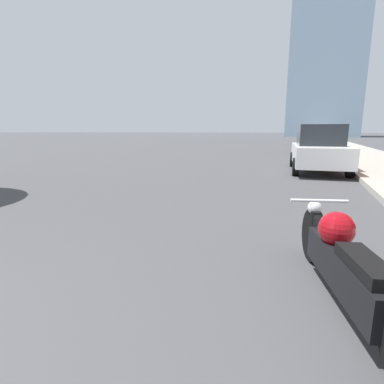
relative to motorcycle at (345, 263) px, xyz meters
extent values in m
cube|color=#9E998E|center=(2.89, 36.83, -0.31)|extent=(3.39, 240.00, 0.15)
cylinder|color=black|center=(-0.23, 0.88, -0.08)|extent=(0.25, 0.62, 0.62)
cube|color=black|center=(0.01, -0.04, -0.05)|extent=(0.60, 1.47, 0.32)
sphere|color=#9E0C14|center=(-0.06, 0.24, 0.23)|extent=(0.33, 0.33, 0.33)
cube|color=black|center=(0.09, -0.35, 0.15)|extent=(0.38, 0.70, 0.10)
sphere|color=silver|center=(-0.24, 0.91, 0.25)|extent=(0.16, 0.16, 0.16)
cylinder|color=silver|center=(-0.21, 0.78, 0.37)|extent=(0.61, 0.19, 0.04)
cube|color=silver|center=(0.08, 9.44, 0.26)|extent=(2.09, 4.63, 0.68)
cube|color=#23282D|center=(0.08, 9.44, 0.97)|extent=(1.65, 2.27, 0.74)
cylinder|color=black|center=(-0.86, 10.77, -0.08)|extent=(0.25, 0.63, 0.61)
cylinder|color=black|center=(0.81, 10.89, -0.08)|extent=(0.25, 0.63, 0.61)
cylinder|color=black|center=(-0.65, 7.98, -0.08)|extent=(0.25, 0.63, 0.61)
cylinder|color=black|center=(1.02, 8.10, -0.08)|extent=(0.25, 0.63, 0.61)
cube|color=red|center=(0.17, 20.13, 0.28)|extent=(2.16, 4.01, 0.66)
cube|color=#23282D|center=(0.17, 20.13, 0.92)|extent=(1.69, 1.99, 0.62)
cylinder|color=black|center=(-0.54, 21.40, -0.05)|extent=(0.27, 0.68, 0.66)
cylinder|color=black|center=(1.13, 21.23, -0.05)|extent=(0.27, 0.68, 0.66)
cylinder|color=black|center=(-0.79, 19.03, -0.05)|extent=(0.27, 0.68, 0.66)
cylinder|color=black|center=(0.88, 18.85, -0.05)|extent=(0.27, 0.68, 0.66)
cube|color=black|center=(-0.09, 32.79, 0.31)|extent=(1.82, 4.60, 0.73)
cube|color=#23282D|center=(-0.09, 32.79, 1.01)|extent=(1.53, 2.21, 0.65)
cylinder|color=black|center=(-0.92, 34.21, -0.05)|extent=(0.21, 0.67, 0.66)
cylinder|color=black|center=(0.77, 34.20, -0.05)|extent=(0.21, 0.67, 0.66)
cylinder|color=black|center=(-0.95, 31.37, -0.05)|extent=(0.21, 0.67, 0.66)
cylinder|color=black|center=(0.74, 31.36, -0.05)|extent=(0.21, 0.67, 0.66)
cube|color=#1E6B33|center=(0.26, 43.45, 0.24)|extent=(2.01, 4.16, 0.63)
cube|color=#23282D|center=(0.26, 43.45, 0.93)|extent=(1.57, 2.05, 0.76)
cylinder|color=black|center=(-0.40, 44.77, -0.08)|extent=(0.26, 0.63, 0.61)
cylinder|color=black|center=(1.15, 44.62, -0.08)|extent=(0.26, 0.63, 0.61)
cylinder|color=black|center=(-0.63, 42.28, -0.08)|extent=(0.26, 0.63, 0.61)
cylinder|color=black|center=(0.92, 42.13, -0.08)|extent=(0.26, 0.63, 0.61)
camera|label=1|loc=(-0.40, -2.75, 1.14)|focal=28.00mm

